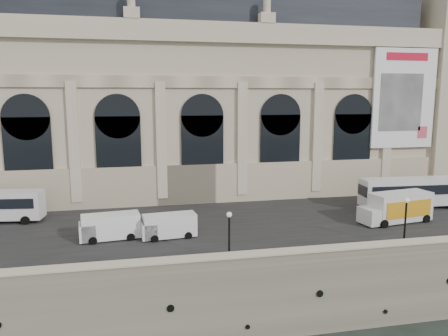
# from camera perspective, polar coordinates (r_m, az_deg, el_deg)

# --- Properties ---
(quay) EXTENTS (160.00, 70.00, 6.00)m
(quay) POSITION_cam_1_polar(r_m,az_deg,el_deg) (68.88, -1.20, -4.33)
(quay) COLOR gray
(quay) RESTS_ON ground
(street) EXTENTS (160.00, 24.00, 0.06)m
(street) POSITION_cam_1_polar(r_m,az_deg,el_deg) (48.30, 3.45, -6.61)
(street) COLOR #2D2D2D
(street) RESTS_ON quay
(parapet) EXTENTS (160.00, 1.40, 1.21)m
(parapet) POSITION_cam_1_polar(r_m,az_deg,el_deg) (36.03, 9.20, -11.40)
(parapet) COLOR gray
(parapet) RESTS_ON quay
(museum) EXTENTS (69.00, 18.70, 29.10)m
(museum) POSITION_cam_1_polar(r_m,az_deg,el_deg) (61.95, -6.05, 9.70)
(museum) COLOR #C3B496
(museum) RESTS_ON quay
(clock_pavilion) EXTENTS (13.00, 14.72, 36.70)m
(clock_pavilion) POSITION_cam_1_polar(r_m,az_deg,el_deg) (74.91, 26.97, 11.52)
(clock_pavilion) COLOR #C3B496
(clock_pavilion) RESTS_ON quay
(bus_right) EXTENTS (12.57, 3.51, 3.66)m
(bus_right) POSITION_cam_1_polar(r_m,az_deg,el_deg) (56.79, 23.27, -2.84)
(bus_right) COLOR silver
(bus_right) RESTS_ON quay
(van_b) EXTENTS (5.69, 2.76, 2.44)m
(van_b) POSITION_cam_1_polar(r_m,az_deg,el_deg) (42.51, -15.03, -7.45)
(van_b) COLOR white
(van_b) RESTS_ON quay
(van_c) EXTENTS (5.32, 2.53, 2.29)m
(van_c) POSITION_cam_1_polar(r_m,az_deg,el_deg) (41.97, -7.55, -7.53)
(van_c) COLOR white
(van_c) RESTS_ON quay
(box_truck) EXTENTS (8.28, 3.83, 3.22)m
(box_truck) POSITION_cam_1_polar(r_m,az_deg,el_deg) (49.99, 21.63, -4.84)
(box_truck) COLOR silver
(box_truck) RESTS_ON quay
(lamp_left) EXTENTS (0.44, 0.44, 4.29)m
(lamp_left) POSITION_cam_1_polar(r_m,az_deg,el_deg) (35.22, 0.68, -9.14)
(lamp_left) COLOR black
(lamp_left) RESTS_ON quay
(lamp_right) EXTENTS (0.46, 0.46, 4.54)m
(lamp_right) POSITION_cam_1_polar(r_m,az_deg,el_deg) (41.98, 22.58, -6.64)
(lamp_right) COLOR black
(lamp_right) RESTS_ON quay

